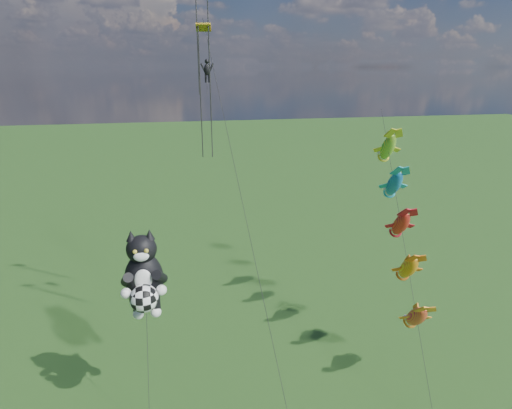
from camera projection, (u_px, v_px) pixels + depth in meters
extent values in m
cylinder|color=black|center=(148.00, 368.00, 24.38)|extent=(0.22, 2.72, 6.41)
ellipsoid|color=black|center=(144.00, 279.00, 24.47)|extent=(2.30, 1.93, 3.19)
ellipsoid|color=black|center=(142.00, 249.00, 23.79)|extent=(1.79, 1.64, 1.62)
cone|color=black|center=(131.00, 236.00, 23.44)|extent=(0.59, 0.59, 0.60)
cone|color=black|center=(150.00, 234.00, 23.63)|extent=(0.59, 0.59, 0.60)
ellipsoid|color=white|center=(141.00, 256.00, 23.23)|extent=(0.86, 0.47, 0.58)
ellipsoid|color=white|center=(143.00, 280.00, 23.68)|extent=(1.02, 0.44, 1.32)
sphere|color=gold|center=(135.00, 252.00, 23.01)|extent=(0.24, 0.24, 0.24)
sphere|color=gold|center=(146.00, 251.00, 23.12)|extent=(0.24, 0.24, 0.24)
sphere|color=white|center=(126.00, 293.00, 23.39)|extent=(0.60, 0.60, 0.60)
sphere|color=white|center=(161.00, 290.00, 23.75)|extent=(0.60, 0.60, 0.60)
sphere|color=white|center=(138.00, 314.00, 24.89)|extent=(0.64, 0.64, 0.64)
sphere|color=white|center=(156.00, 312.00, 25.08)|extent=(0.64, 0.64, 0.64)
sphere|color=white|center=(144.00, 298.00, 23.36)|extent=(1.57, 1.57, 1.57)
cylinder|color=black|center=(404.00, 242.00, 29.14)|extent=(3.05, 15.55, 16.36)
ellipsoid|color=red|center=(416.00, 316.00, 26.93)|extent=(1.45, 2.80, 2.71)
ellipsoid|color=yellow|center=(408.00, 268.00, 28.33)|extent=(1.45, 2.80, 2.71)
ellipsoid|color=#E54119|center=(401.00, 224.00, 29.74)|extent=(1.45, 2.80, 2.71)
ellipsoid|color=blue|center=(394.00, 184.00, 31.15)|extent=(1.45, 2.80, 2.71)
ellipsoid|color=green|center=(388.00, 147.00, 32.55)|extent=(1.45, 2.80, 2.71)
cylinder|color=black|center=(245.00, 214.00, 24.99)|extent=(2.73, 16.88, 22.78)
cube|color=#3C961D|center=(203.00, 27.00, 26.38)|extent=(0.93, 0.50, 0.51)
cylinder|color=black|center=(201.00, 96.00, 27.59)|extent=(0.08, 0.08, 8.29)
cylinder|color=black|center=(211.00, 96.00, 27.71)|extent=(0.08, 0.08, 8.29)
cylinder|color=black|center=(198.00, 39.00, 29.45)|extent=(0.08, 0.08, 7.88)
cylinder|color=black|center=(209.00, 39.00, 29.60)|extent=(0.08, 0.08, 7.88)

